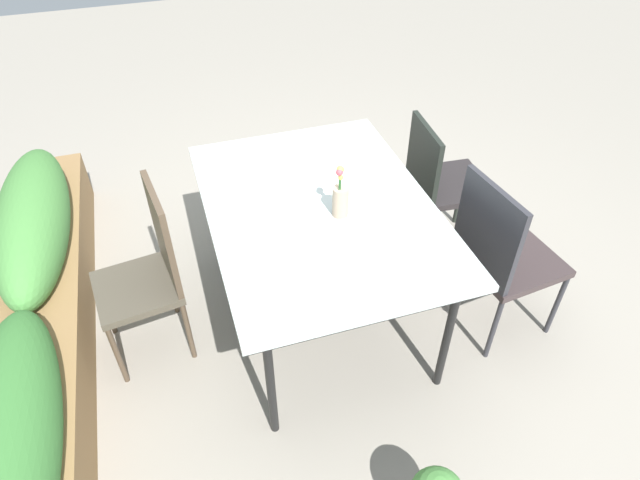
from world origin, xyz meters
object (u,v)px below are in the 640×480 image
at_px(chair_far_side, 149,269).
at_px(chair_near_left, 501,251).
at_px(dining_table, 320,214).
at_px(chair_near_right, 440,179).
at_px(planter_box, 34,330).
at_px(flower_vase, 340,199).

height_order(chair_far_side, chair_near_left, chair_far_side).
height_order(dining_table, chair_far_side, chair_far_side).
bearing_deg(chair_near_right, planter_box, -79.03).
bearing_deg(planter_box, chair_far_side, -89.14).
bearing_deg(dining_table, planter_box, 87.36).
bearing_deg(flower_vase, chair_near_right, -61.60).
bearing_deg(chair_near_right, dining_table, -64.33).
xyz_separation_m(chair_far_side, chair_near_left, (-0.43, -1.74, 0.01)).
bearing_deg(dining_table, chair_near_right, -68.60).
relative_size(chair_near_right, chair_far_side, 0.92).
xyz_separation_m(chair_near_right, chair_near_left, (-0.70, 0.01, 0.01)).
relative_size(dining_table, chair_near_right, 1.66).
bearing_deg(flower_vase, chair_near_left, -107.91).
relative_size(flower_vase, planter_box, 0.09).
distance_m(chair_far_side, chair_near_left, 1.79).
bearing_deg(dining_table, chair_near_left, -111.94).
xyz_separation_m(chair_far_side, flower_vase, (-0.17, -0.95, 0.34)).
distance_m(chair_far_side, planter_box, 0.65).
relative_size(chair_near_right, flower_vase, 3.27).
xyz_separation_m(dining_table, flower_vase, (-0.09, -0.07, 0.14)).
bearing_deg(planter_box, chair_near_right, -83.30).
xyz_separation_m(chair_near_left, flower_vase, (0.26, 0.80, 0.34)).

